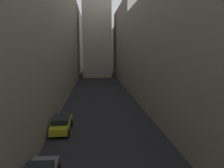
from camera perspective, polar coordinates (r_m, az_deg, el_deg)
ground_plane at (r=42.60m, az=-3.50°, el=-1.55°), size 264.00×264.00×0.00m
building_block_left at (r=45.23m, az=-19.37°, el=12.18°), size 12.86×108.00×21.37m
building_block_right at (r=45.98m, az=12.51°, el=10.97°), size 14.21×108.00×19.05m
parked_car_left_far at (r=21.53m, az=-13.72°, el=-10.48°), size 1.89×4.36×1.47m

